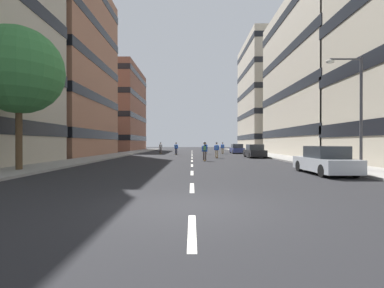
{
  "coord_description": "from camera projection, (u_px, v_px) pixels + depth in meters",
  "views": [
    {
      "loc": [
        0.0,
        -7.21,
        1.7
      ],
      "look_at": [
        0.0,
        26.43,
        1.55
      ],
      "focal_mm": 25.34,
      "sensor_mm": 36.0,
      "label": 1
    }
  ],
  "objects": [
    {
      "name": "streetlamp_right",
      "position": [
        355.0,
        101.0,
        15.64
      ],
      "size": [
        2.13,
        0.3,
        6.5
      ],
      "color": "#3F3F44",
      "rests_on": "sidewalk_right"
    },
    {
      "name": "sidewalk_left",
      "position": [
        116.0,
        155.0,
        36.13
      ],
      "size": [
        3.47,
        70.67,
        0.14
      ],
      "primitive_type": "cube",
      "color": "gray",
      "rests_on": "ground_plane"
    },
    {
      "name": "skater_3",
      "position": [
        161.0,
        147.0,
        42.44
      ],
      "size": [
        0.56,
        0.92,
        1.78
      ],
      "color": "brown",
      "rests_on": "ground_plane"
    },
    {
      "name": "skater_4",
      "position": [
        205.0,
        150.0,
        25.17
      ],
      "size": [
        0.53,
        0.9,
        1.78
      ],
      "color": "brown",
      "rests_on": "ground_plane"
    },
    {
      "name": "parked_car_near",
      "position": [
        237.0,
        149.0,
        43.35
      ],
      "size": [
        1.82,
        4.4,
        1.52
      ],
      "color": "navy",
      "rests_on": "ground_plane"
    },
    {
      "name": "lane_markings",
      "position": [
        192.0,
        157.0,
        32.72
      ],
      "size": [
        0.16,
        57.2,
        0.01
      ],
      "color": "silver",
      "rests_on": "ground_plane"
    },
    {
      "name": "skater_2",
      "position": [
        176.0,
        148.0,
        38.89
      ],
      "size": [
        0.56,
        0.92,
        1.78
      ],
      "color": "brown",
      "rests_on": "ground_plane"
    },
    {
      "name": "sidewalk_right",
      "position": [
        268.0,
        155.0,
        36.13
      ],
      "size": [
        3.47,
        70.67,
        0.14
      ],
      "primitive_type": "cube",
      "color": "gray",
      "rests_on": "ground_plane"
    },
    {
      "name": "parked_car_far",
      "position": [
        255.0,
        151.0,
        31.14
      ],
      "size": [
        1.82,
        4.4,
        1.52
      ],
      "color": "black",
      "rests_on": "ground_plane"
    },
    {
      "name": "ground_plane",
      "position": [
        192.0,
        157.0,
        32.92
      ],
      "size": [
        154.19,
        154.19,
        0.0
      ],
      "primitive_type": "plane",
      "color": "black"
    },
    {
      "name": "street_tree_near",
      "position": [
        19.0,
        71.0,
        15.82
      ],
      "size": [
        5.04,
        5.04,
        8.32
      ],
      "color": "#4C3823",
      "rests_on": "sidewalk_left"
    },
    {
      "name": "parked_car_mid",
      "position": [
        325.0,
        161.0,
        14.65
      ],
      "size": [
        1.82,
        4.4,
        1.52
      ],
      "color": "#B2B7BF",
      "rests_on": "ground_plane"
    },
    {
      "name": "skater_5",
      "position": [
        206.0,
        147.0,
        40.87
      ],
      "size": [
        0.56,
        0.92,
        1.78
      ],
      "color": "brown",
      "rests_on": "ground_plane"
    },
    {
      "name": "skater_0",
      "position": [
        223.0,
        147.0,
        42.0
      ],
      "size": [
        0.53,
        0.9,
        1.78
      ],
      "color": "brown",
      "rests_on": "ground_plane"
    },
    {
      "name": "building_left_mid",
      "position": [
        47.0,
        67.0,
        34.96
      ],
      "size": [
        13.8,
        16.55,
        22.87
      ],
      "color": "#9E6B51",
      "rests_on": "ground_plane"
    },
    {
      "name": "building_left_far",
      "position": [
        109.0,
        109.0,
        60.9
      ],
      "size": [
        13.8,
        18.02,
        18.28
      ],
      "color": "brown",
      "rests_on": "ground_plane"
    },
    {
      "name": "building_right_mid",
      "position": [
        337.0,
        78.0,
        34.96
      ],
      "size": [
        13.8,
        20.54,
        20.09
      ],
      "color": "#BCB29E",
      "rests_on": "ground_plane"
    },
    {
      "name": "skater_1",
      "position": [
        217.0,
        149.0,
        30.11
      ],
      "size": [
        0.53,
        0.9,
        1.78
      ],
      "color": "brown",
      "rests_on": "ground_plane"
    },
    {
      "name": "building_right_far",
      "position": [
        275.0,
        96.0,
        60.89
      ],
      "size": [
        13.8,
        19.14,
        24.39
      ],
      "color": "#BCB29E",
      "rests_on": "ground_plane"
    }
  ]
}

